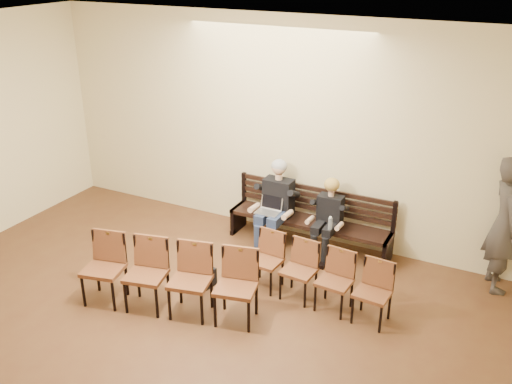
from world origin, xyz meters
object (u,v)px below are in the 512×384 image
bench (309,233)px  water_bottle (330,230)px  seated_woman (327,223)px  seated_man (276,203)px  chair_row_back (316,277)px  chair_row_front (168,279)px  laptop (268,214)px  passerby (507,215)px  bag (202,276)px

bench → water_bottle: size_ratio=12.46×
bench → seated_woman: (0.34, -0.12, 0.32)m
seated_man → chair_row_back: 1.79m
water_bottle → chair_row_front: chair_row_front is taller
laptop → passerby: size_ratio=0.16×
bench → seated_woman: 0.48m
passerby → bag: bearing=95.8°
water_bottle → chair_row_back: size_ratio=0.11×
chair_row_front → chair_row_back: size_ratio=1.17×
chair_row_back → passerby: bearing=40.3°
chair_row_front → water_bottle: bearing=42.7°
laptop → chair_row_front: chair_row_front is taller
bench → chair_row_back: size_ratio=1.32×
seated_man → laptop: seated_man is taller
seated_man → chair_row_front: seated_man is taller
water_bottle → passerby: size_ratio=0.09×
seated_woman → chair_row_front: (-1.30, -2.31, -0.07)m
laptop → water_bottle: size_ratio=1.73×
seated_man → bag: (-0.39, -1.58, -0.56)m
laptop → water_bottle: 1.03m
laptop → water_bottle: (1.03, -0.03, -0.03)m
seated_woman → chair_row_back: bearing=-75.5°
water_bottle → passerby: 2.40m
seated_woman → chair_row_back: 1.35m
seated_woman → bag: seated_woman is taller
bag → chair_row_front: 0.81m
bench → passerby: size_ratio=1.17×
bench → chair_row_back: (0.67, -1.42, 0.18)m
bag → chair_row_front: (-0.05, -0.73, 0.35)m
chair_row_front → seated_woman: bearing=47.9°
seated_woman → chair_row_front: bearing=-119.3°
seated_man → seated_woman: 0.88m
bench → laptop: (-0.57, -0.32, 0.36)m
water_bottle → chair_row_front: bearing=-124.5°
seated_woman → bag: (-1.25, -1.58, -0.42)m
laptop → passerby: passerby is taller
laptop → chair_row_back: 1.67m
water_bottle → seated_woman: bearing=117.9°
bag → seated_man: bearing=76.1°
laptop → chair_row_back: bearing=-53.4°
water_bottle → chair_row_back: 1.09m
seated_man → chair_row_back: size_ratio=0.70×
seated_man → water_bottle: 1.03m
seated_man → laptop: 0.23m
passerby → chair_row_back: bearing=105.9°
bag → chair_row_front: chair_row_front is taller
bench → laptop: size_ratio=7.22×
bench → chair_row_back: chair_row_back is taller
passerby → water_bottle: bearing=81.0°
bench → passerby: 2.89m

